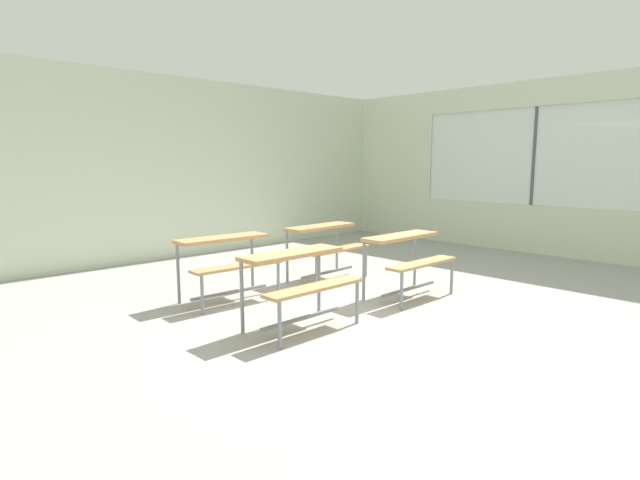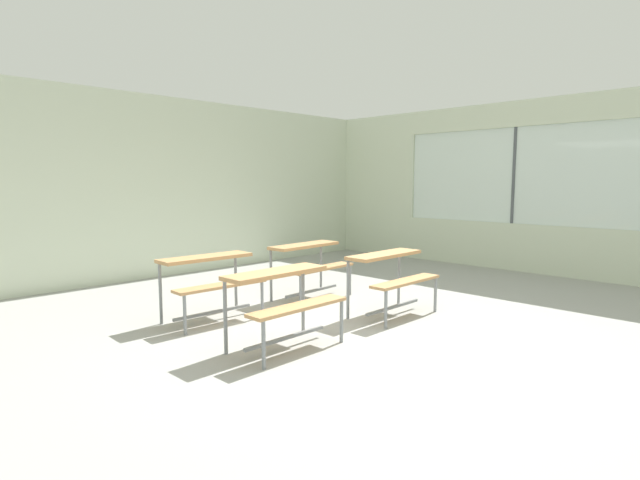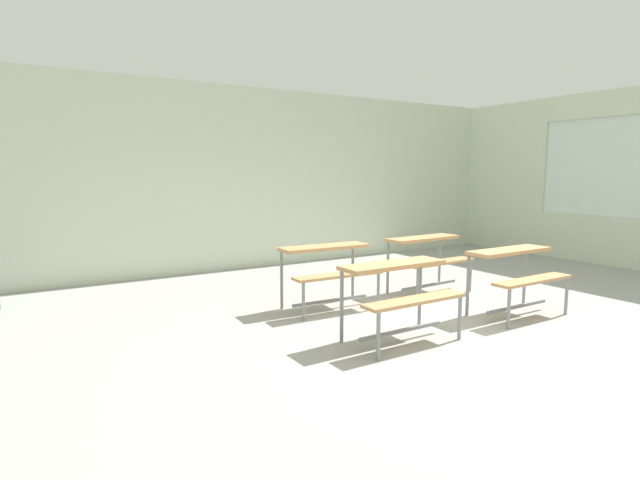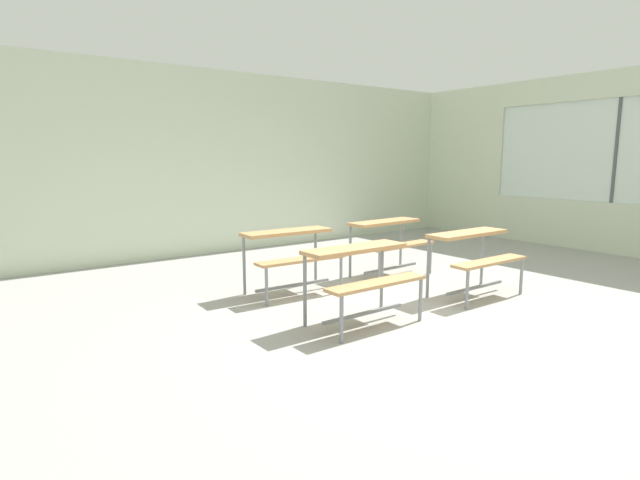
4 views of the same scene
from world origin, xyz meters
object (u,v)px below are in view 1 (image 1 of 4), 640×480
at_px(desk_bench_r0c0, 299,271).
at_px(desk_bench_r1c1, 326,239).
at_px(desk_bench_r0c1, 408,250).
at_px(desk_bench_r1c0, 228,253).

height_order(desk_bench_r0c0, desk_bench_r1c1, same).
bearing_deg(desk_bench_r0c1, desk_bench_r1c1, 93.00).
relative_size(desk_bench_r0c0, desk_bench_r1c0, 0.98).
distance_m(desk_bench_r0c1, desk_bench_r1c1, 1.33).
xyz_separation_m(desk_bench_r1c0, desk_bench_r1c1, (1.58, -0.02, 0.00)).
distance_m(desk_bench_r0c0, desk_bench_r0c1, 1.69).
bearing_deg(desk_bench_r0c1, desk_bench_r0c0, 179.24).
bearing_deg(desk_bench_r1c0, desk_bench_r1c1, 1.61).
relative_size(desk_bench_r0c0, desk_bench_r0c1, 1.00).
xyz_separation_m(desk_bench_r0c0, desk_bench_r1c0, (0.05, 1.31, 0.00)).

